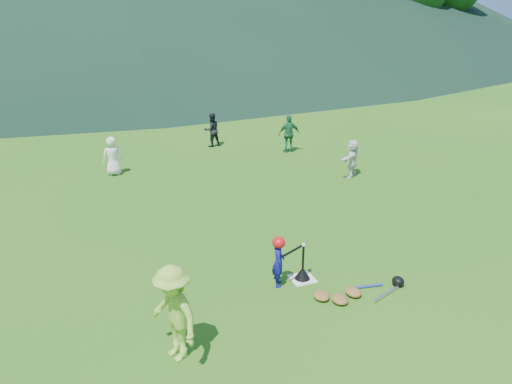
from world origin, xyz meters
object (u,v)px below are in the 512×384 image
Objects in this scene: batter_child at (278,262)px; fielder_d at (352,158)px; equipment_pile at (354,292)px; fielder_a at (113,156)px; home_plate at (302,279)px; fielder_b at (212,130)px; adult_coach at (174,314)px; fielder_c at (289,134)px; batting_tee at (303,273)px.

batter_child is 6.65m from fielder_d.
batter_child reaches higher than equipment_pile.
fielder_a reaches higher than equipment_pile.
home_plate is at bearing -70.78° from batter_child.
fielder_d is (2.99, -4.78, -0.04)m from fielder_b.
adult_coach is 1.16× the size of fielder_c.
batting_tee is at bearing 0.00° from home_plate.
batter_child is at bearing -179.06° from home_plate.
fielder_b is at bearing -149.05° from fielder_a.
adult_coach reaches higher than batting_tee.
adult_coach is 2.24× the size of batting_tee.
fielder_b is (1.52, 9.67, 0.13)m from batter_child.
adult_coach is 0.85× the size of equipment_pile.
equipment_pile is (-2.70, -8.82, -0.59)m from fielder_c.
fielder_b is at bearing 140.00° from adult_coach.
equipment_pile is at bearing -53.48° from batting_tee.
fielder_d is at bearing 107.52° from fielder_c.
fielder_d is at bearing 59.49° from equipment_pile.
home_plate is 0.39× the size of fielder_d.
equipment_pile is at bearing 23.65° from fielder_d.
fielder_d is (6.74, 6.22, -0.18)m from adult_coach.
batter_child is at bearing 11.49° from fielder_d.
fielder_c reaches higher than batting_tee.
fielder_a is at bearing -58.27° from fielder_d.
fielder_c is at bearing 67.37° from home_plate.
fielder_a is at bearing 8.30° from fielder_c.
fielder_c reaches higher than fielder_d.
home_plate is 0.38× the size of fielder_a.
home_plate is 0.25× the size of equipment_pile.
adult_coach is 3.11m from batting_tee.
fielder_c is 3.16m from fielder_d.
equipment_pile is at bearing 77.17° from adult_coach.
batter_child is at bearing 69.56° from fielder_c.
fielder_c reaches higher than batter_child.
equipment_pile is at bearing 113.94° from fielder_a.
home_plate is at bearing 112.01° from fielder_a.
fielder_c is 1.93× the size of batting_tee.
fielder_b is (3.72, 2.01, 0.02)m from fielder_a.
batter_child is 0.78× the size of fielder_b.
batter_child is 1.42× the size of batting_tee.
fielder_b is 1.06× the size of fielder_d.
fielder_a is 7.25m from fielder_d.
home_plate is at bearing 0.00° from batting_tee.
equipment_pile is (1.14, -0.83, -0.42)m from batter_child.
adult_coach is 11.11m from fielder_c.
fielder_d is 6.33m from batting_tee.
equipment_pile is at bearing -53.48° from home_plate.
fielder_c is (6.03, 0.32, 0.06)m from fielder_a.
batter_child is 0.81× the size of fielder_a.
fielder_a reaches higher than fielder_d.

